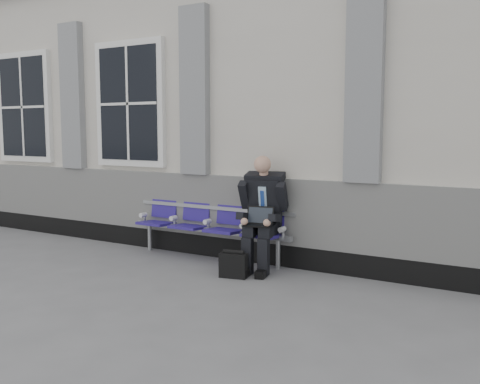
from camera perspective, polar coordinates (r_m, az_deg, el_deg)
The scene contains 5 objects.
ground at distance 8.09m, azimuth -20.12°, elevation -6.95°, with size 70.00×70.00×0.00m, color slate.
station_building at distance 10.44m, azimuth -5.68°, elevation 8.68°, with size 14.40×4.40×4.49m.
bench at distance 7.67m, azimuth -3.22°, elevation -3.08°, with size 2.60×0.47×0.91m.
businessman at distance 7.04m, azimuth 2.42°, elevation -1.84°, with size 0.67×0.89×1.51m.
briefcase at distance 6.75m, azimuth -0.71°, elevation -7.78°, with size 0.37×0.22×0.35m.
Camera 1 is at (6.12, -4.97, 1.84)m, focal length 40.00 mm.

